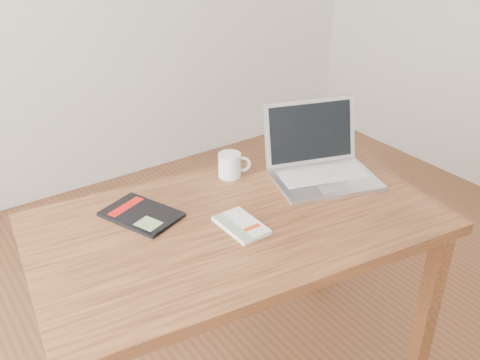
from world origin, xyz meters
TOP-DOWN VIEW (x-y plane):
  - room at (-0.07, 0.00)m, footprint 4.04×4.04m
  - desk at (-0.16, 0.16)m, footprint 1.39×0.91m
  - white_guidebook at (-0.18, 0.12)m, footprint 0.11×0.18m
  - black_guidebook at (-0.41, 0.36)m, footprint 0.24×0.29m
  - laptop at (0.26, 0.24)m, footprint 0.44×0.41m
  - coffee_mug at (-0.02, 0.42)m, footprint 0.12×0.08m

SIDE VIEW (x-z plane):
  - desk at x=-0.16m, z-range 0.29..1.04m
  - black_guidebook at x=-0.41m, z-range 0.75..0.76m
  - white_guidebook at x=-0.18m, z-range 0.75..0.76m
  - coffee_mug at x=-0.02m, z-range 0.75..0.84m
  - laptop at x=0.26m, z-range 0.68..0.93m
  - room at x=-0.07m, z-range 0.01..2.71m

